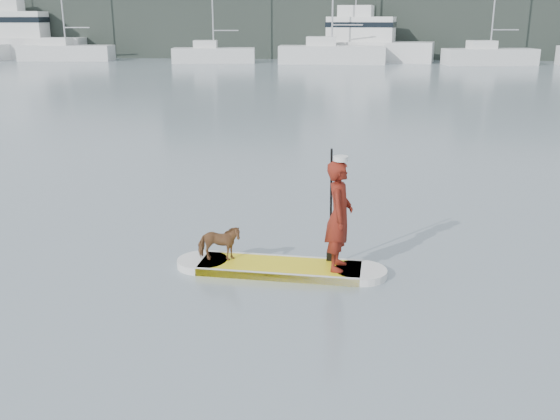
# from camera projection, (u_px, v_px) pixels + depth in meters

# --- Properties ---
(ground) EXTENTS (140.00, 140.00, 0.00)m
(ground) POSITION_uv_depth(u_px,v_px,m) (232.00, 233.00, 11.45)
(ground) COLOR slate
(ground) RESTS_ON ground
(paddleboard) EXTENTS (3.30, 0.95, 0.12)m
(paddleboard) POSITION_uv_depth(u_px,v_px,m) (280.00, 268.00, 9.69)
(paddleboard) COLOR yellow
(paddleboard) RESTS_ON ground
(paddler) EXTENTS (0.45, 0.64, 1.67)m
(paddler) POSITION_uv_depth(u_px,v_px,m) (339.00, 216.00, 9.28)
(paddler) COLOR maroon
(paddler) RESTS_ON paddleboard
(white_cap) EXTENTS (0.22, 0.22, 0.07)m
(white_cap) POSITION_uv_depth(u_px,v_px,m) (341.00, 159.00, 9.02)
(white_cap) COLOR silver
(white_cap) RESTS_ON paddler
(dog) EXTENTS (0.71, 0.37, 0.58)m
(dog) POSITION_uv_depth(u_px,v_px,m) (219.00, 243.00, 9.74)
(dog) COLOR brown
(dog) RESTS_ON paddleboard
(paddle) EXTENTS (0.10, 0.30, 2.00)m
(paddle) POSITION_uv_depth(u_px,v_px,m) (331.00, 220.00, 9.60)
(paddle) COLOR black
(paddle) RESTS_ON ground
(sailboat_b) EXTENTS (8.55, 3.13, 12.47)m
(sailboat_b) POSITION_uv_depth(u_px,v_px,m) (66.00, 51.00, 57.33)
(sailboat_b) COLOR silver
(sailboat_b) RESTS_ON ground
(sailboat_c) EXTENTS (7.35, 3.29, 10.19)m
(sailboat_c) POSITION_uv_depth(u_px,v_px,m) (213.00, 54.00, 54.34)
(sailboat_c) COLOR silver
(sailboat_c) RESTS_ON ground
(sailboat_d) EXTENTS (9.03, 2.93, 13.24)m
(sailboat_d) POSITION_uv_depth(u_px,v_px,m) (331.00, 52.00, 53.35)
(sailboat_d) COLOR silver
(sailboat_d) RESTS_ON ground
(sailboat_e) EXTENTS (7.85, 3.72, 10.93)m
(sailboat_e) POSITION_uv_depth(u_px,v_px,m) (489.00, 55.00, 51.93)
(sailboat_e) COLOR silver
(sailboat_e) RESTS_ON ground
(motor_yacht_a) EXTENTS (11.06, 5.13, 6.39)m
(motor_yacht_a) POSITION_uv_depth(u_px,v_px,m) (367.00, 41.00, 55.63)
(motor_yacht_a) COLOR silver
(motor_yacht_a) RESTS_ON ground
(motor_yacht_b) EXTENTS (11.28, 5.02, 7.20)m
(motor_yacht_b) POSITION_uv_depth(u_px,v_px,m) (20.00, 37.00, 59.46)
(motor_yacht_b) COLOR silver
(motor_yacht_b) RESTS_ON ground
(shore_mass) EXTENTS (90.00, 6.00, 6.00)m
(shore_mass) POSITION_uv_depth(u_px,v_px,m) (330.00, 26.00, 60.90)
(shore_mass) COLOR black
(shore_mass) RESTS_ON ground
(shore_building_west) EXTENTS (14.00, 4.00, 9.00)m
(shore_building_west) POSITION_uv_depth(u_px,v_px,m) (231.00, 10.00, 62.45)
(shore_building_west) COLOR black
(shore_building_west) RESTS_ON ground
(shore_building_east) EXTENTS (10.00, 4.00, 8.00)m
(shore_building_east) POSITION_uv_depth(u_px,v_px,m) (519.00, 15.00, 59.69)
(shore_building_east) COLOR black
(shore_building_east) RESTS_ON ground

